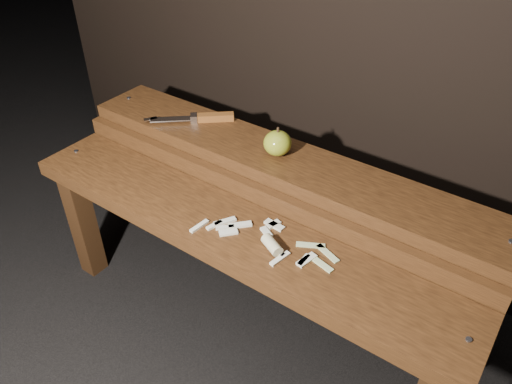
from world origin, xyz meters
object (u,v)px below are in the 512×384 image
Objects in this scene: bench_front_tier at (227,248)px; knife at (204,118)px; bench_rear_tier at (279,183)px; apple at (278,143)px.

bench_front_tier is 5.82× the size of knife.
knife is at bearing 174.02° from bench_rear_tier.
bench_rear_tier reaches higher than bench_front_tier.
apple is at bearing -5.31° from knife.
bench_front_tier is at bearing -90.00° from bench_rear_tier.
apple is (-0.01, 0.23, 0.18)m from bench_front_tier.
apple reaches higher than bench_front_tier.
knife is (-0.27, 0.02, -0.02)m from apple.
bench_rear_tier is 0.12m from apple.
apple reaches higher than bench_rear_tier.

